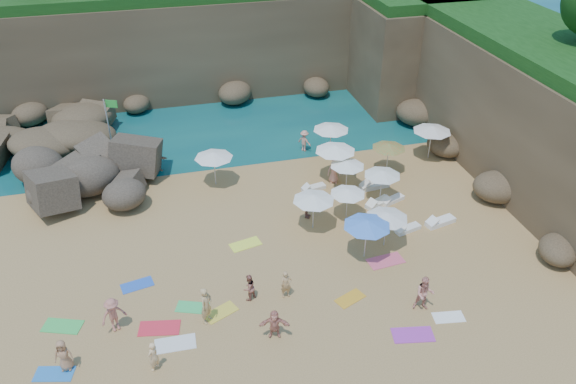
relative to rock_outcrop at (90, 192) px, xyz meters
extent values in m
plane|color=tan|center=(9.28, -9.11, 0.00)|extent=(120.00, 120.00, 0.00)
plane|color=#0C4751|center=(9.28, 20.89, 0.00)|extent=(120.00, 120.00, 0.00)
cube|color=brown|center=(11.28, 15.89, 4.00)|extent=(44.00, 8.00, 8.00)
cube|color=brown|center=(28.28, -1.11, 4.00)|extent=(8.00, 30.00, 8.00)
cube|color=brown|center=(26.28, 10.89, 4.00)|extent=(10.00, 12.00, 8.00)
cylinder|color=white|center=(-7.22, 20.89, 3.00)|extent=(0.10, 0.10, 6.00)
cylinder|color=white|center=(-5.72, 20.89, 3.00)|extent=(0.10, 0.10, 6.00)
cylinder|color=silver|center=(1.49, 3.85, 2.27)|extent=(0.09, 0.09, 4.54)
cube|color=green|center=(1.93, 3.85, 4.17)|extent=(0.75, 0.35, 0.51)
cylinder|color=silver|center=(7.80, -0.98, 1.09)|extent=(0.06, 0.06, 2.18)
cone|color=white|center=(7.80, -0.98, 2.13)|extent=(2.45, 2.45, 0.37)
cylinder|color=silver|center=(15.36, -2.29, 1.16)|extent=(0.07, 0.07, 2.32)
cone|color=white|center=(15.36, -2.29, 2.27)|extent=(2.61, 2.61, 0.40)
cylinder|color=silver|center=(16.11, 0.84, 1.11)|extent=(0.06, 0.06, 2.22)
cone|color=white|center=(16.11, 0.84, 2.17)|extent=(2.49, 2.49, 0.38)
cylinder|color=silver|center=(15.69, -3.71, 0.96)|extent=(0.06, 0.06, 1.93)
cone|color=white|center=(15.69, -3.71, 1.88)|extent=(2.16, 2.16, 0.33)
cylinder|color=silver|center=(22.60, -1.25, 1.16)|extent=(0.07, 0.07, 2.32)
cone|color=silver|center=(22.60, -1.25, 2.26)|extent=(2.60, 2.60, 0.40)
cylinder|color=silver|center=(19.05, -2.28, 1.00)|extent=(0.06, 0.06, 1.99)
cone|color=#D64A25|center=(19.05, -2.28, 1.95)|extent=(2.24, 2.24, 0.34)
cylinder|color=silver|center=(17.30, -5.40, 1.00)|extent=(0.06, 0.06, 2.00)
cone|color=silver|center=(17.30, -5.40, 1.95)|extent=(2.24, 2.24, 0.34)
cylinder|color=silver|center=(15.79, -9.63, 1.02)|extent=(0.06, 0.06, 2.04)
cone|color=silver|center=(15.79, -9.63, 1.99)|extent=(2.29, 2.29, 0.35)
cylinder|color=silver|center=(12.48, -7.12, 1.06)|extent=(0.06, 0.06, 2.12)
cone|color=white|center=(12.48, -7.12, 2.06)|extent=(2.37, 2.37, 0.36)
cylinder|color=silver|center=(14.41, -10.26, 1.11)|extent=(0.07, 0.07, 2.23)
cone|color=#437DE6|center=(14.41, -10.26, 2.17)|extent=(2.50, 2.50, 0.38)
cylinder|color=silver|center=(14.68, -6.61, 0.92)|extent=(0.05, 0.05, 1.84)
cone|color=white|center=(14.68, -6.61, 1.80)|extent=(2.07, 2.07, 0.31)
cube|color=silver|center=(17.51, -3.95, 0.15)|extent=(1.94, 0.82, 0.29)
cube|color=white|center=(13.70, -3.20, 0.12)|extent=(1.61, 0.82, 0.24)
cube|color=white|center=(17.00, -5.86, 0.14)|extent=(1.85, 1.30, 0.27)
cube|color=white|center=(17.62, -8.73, 0.12)|extent=(1.63, 0.90, 0.24)
cube|color=white|center=(19.73, -8.60, 0.14)|extent=(1.92, 1.01, 0.28)
cube|color=white|center=(18.01, -5.73, 0.12)|extent=(1.65, 1.05, 0.24)
cube|color=blue|center=(-0.94, -14.32, 0.01)|extent=(1.76, 1.16, 0.03)
cube|color=#37C363|center=(5.09, -11.85, 0.01)|extent=(1.72, 1.27, 0.03)
cube|color=gold|center=(6.35, -12.51, 0.01)|extent=(1.76, 1.37, 0.03)
cube|color=white|center=(4.10, -13.93, 0.02)|extent=(1.83, 0.97, 0.03)
cube|color=purple|center=(14.51, -16.07, 0.02)|extent=(2.00, 1.26, 0.03)
cube|color=red|center=(3.48, -12.80, 0.02)|extent=(2.00, 1.27, 0.03)
cube|color=blue|center=(2.59, -9.57, 0.01)|extent=(1.69, 1.08, 0.03)
cube|color=#DE5677|center=(15.36, -10.94, 0.02)|extent=(1.99, 1.13, 0.03)
cube|color=gold|center=(12.57, -13.15, 0.01)|extent=(1.65, 1.25, 0.03)
cube|color=green|center=(-0.82, -11.57, 0.02)|extent=(1.97, 1.45, 0.03)
cube|color=#EDFF43|center=(8.45, -7.69, 0.01)|extent=(1.82, 1.19, 0.03)
cube|color=white|center=(16.59, -15.49, 0.01)|extent=(1.54, 0.94, 0.03)
imported|color=tan|center=(5.69, -12.89, 0.97)|extent=(0.81, 0.84, 1.94)
imported|color=#A25F51|center=(7.84, -11.93, 0.72)|extent=(0.89, 0.85, 1.44)
imported|color=tan|center=(14.54, 1.89, 0.79)|extent=(0.98, 1.06, 1.59)
imported|color=brown|center=(12.45, -6.02, 0.80)|extent=(0.82, 1.00, 1.60)
imported|color=tan|center=(15.22, -2.66, 0.83)|extent=(0.91, 0.66, 1.66)
imported|color=#AA7A55|center=(4.31, 1.54, 0.76)|extent=(1.42, 1.09, 1.53)
imported|color=#F6C78B|center=(3.18, -15.09, 0.76)|extent=(0.64, 0.65, 1.51)
imported|color=#BC6E5E|center=(1.60, -12.40, 0.24)|extent=(1.75, 2.09, 0.48)
imported|color=#A97854|center=(-0.42, -14.16, 0.21)|extent=(0.96, 1.65, 0.42)
imported|color=tan|center=(8.47, -14.57, 0.19)|extent=(1.67, 1.75, 0.39)
imported|color=tan|center=(9.60, -12.22, 0.18)|extent=(0.64, 1.51, 0.35)
imported|color=tan|center=(15.64, -14.65, 0.35)|extent=(1.43, 2.03, 0.70)
camera|label=1|loc=(4.61, -31.89, 19.03)|focal=35.00mm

